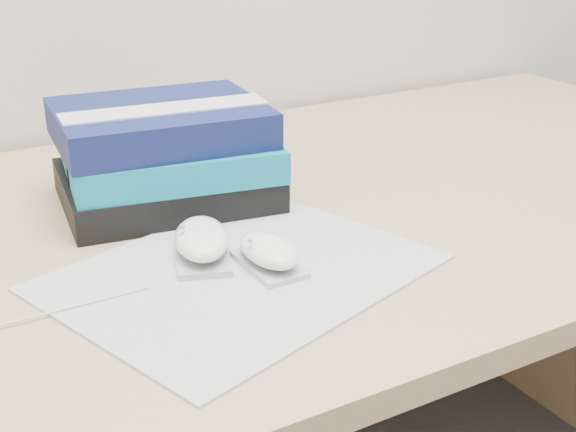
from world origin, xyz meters
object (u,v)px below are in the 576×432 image
mouse_rear (202,241)px  mouse_front (269,253)px  pouch (124,184)px  desk (285,331)px  book_stack (165,155)px

mouse_rear → mouse_front: size_ratio=1.30×
mouse_front → pouch: (-0.09, 0.20, 0.03)m
desk → mouse_front: size_ratio=17.16×
desk → pouch: bearing=-176.0°
mouse_rear → desk: bearing=39.7°
desk → mouse_front: bearing=-123.5°
desk → pouch: size_ratio=13.90×
book_stack → mouse_front: bearing=-85.7°
mouse_front → pouch: pouch is taller
desk → pouch: pouch is taller
mouse_front → book_stack: size_ratio=0.32×
pouch → desk: bearing=4.0°
book_stack → pouch: (-0.07, -0.04, -0.01)m
desk → book_stack: size_ratio=5.46×
mouse_rear → pouch: size_ratio=1.05×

